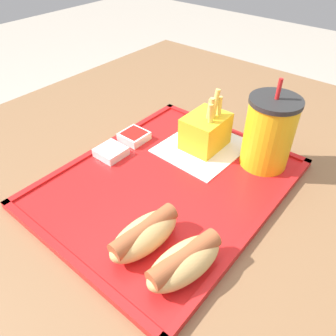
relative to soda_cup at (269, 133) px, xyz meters
The scene contains 9 objects.
dining_table 0.51m from the soda_cup, 30.50° to the right, with size 1.30×1.01×0.77m.
food_tray 0.20m from the soda_cup, 33.58° to the right, with size 0.43×0.35×0.01m.
paper_napkin 0.14m from the soda_cup, 76.60° to the right, with size 0.17×0.15×0.00m.
soda_cup is the anchor object (origin of this frame).
hot_dog_far 0.29m from the soda_cup, ahead, with size 0.12×0.07×0.04m.
hot_dog_near 0.29m from the soda_cup, ahead, with size 0.12×0.06×0.04m.
fries_carton 0.12m from the soda_cup, 77.66° to the right, with size 0.09×0.07×0.12m.
sauce_cup_mayo 0.29m from the soda_cup, 54.91° to the right, with size 0.05×0.05×0.02m.
sauce_cup_ketchup 0.26m from the soda_cup, 67.61° to the right, with size 0.05×0.05×0.02m.
Camera 1 is at (0.29, 0.29, 1.16)m, focal length 35.00 mm.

